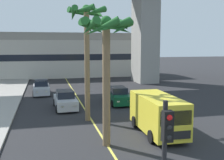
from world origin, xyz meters
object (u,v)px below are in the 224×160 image
Objects in this scene: car_queue_front at (41,88)px; palm_tree_mid_median at (87,30)px; palm_tree_near_median at (106,42)px; delivery_van at (158,113)px; car_queue_second at (118,96)px; car_queue_third at (65,100)px.

palm_tree_mid_median is (3.39, -11.64, 5.77)m from car_queue_front.
palm_tree_near_median is 0.85× the size of palm_tree_mid_median.
delivery_van is 5.74m from palm_tree_near_median.
car_queue_front is 9.61m from car_queue_second.
delivery_van is at bearing -65.58° from car_queue_front.
car_queue_second is at bearing 10.68° from car_queue_third.
car_queue_second is at bearing 54.38° from palm_tree_mid_median.
palm_tree_near_median is at bearing -87.60° from palm_tree_mid_median.
car_queue_front is 18.00m from palm_tree_near_median.
palm_tree_near_median is (3.61, -16.93, 4.93)m from car_queue_front.
car_queue_third is 7.23m from palm_tree_mid_median.
delivery_van is at bearing -47.25° from palm_tree_mid_median.
palm_tree_mid_median reaches higher than delivery_van.
car_queue_front is 13.43m from palm_tree_mid_median.
car_queue_front and car_queue_second have the same top height.
car_queue_third is at bearing -74.53° from car_queue_front.
palm_tree_mid_median is at bearing -72.46° from car_queue_third.
car_queue_front and car_queue_third have the same top height.
car_queue_second is 9.15m from delivery_van.
car_queue_third is 10.76m from palm_tree_near_median.
car_queue_front is 0.59× the size of palm_tree_near_median.
delivery_van is (7.12, -15.69, 0.57)m from car_queue_front.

